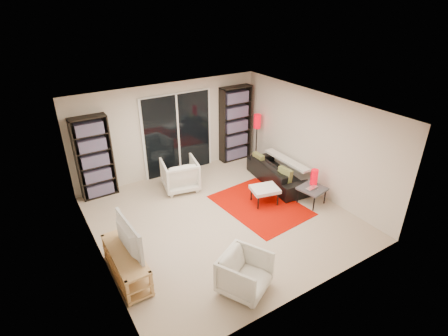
# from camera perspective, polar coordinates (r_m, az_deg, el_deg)

# --- Properties ---
(floor) EXTENTS (5.00, 5.00, 0.00)m
(floor) POSITION_cam_1_polar(r_m,az_deg,el_deg) (7.58, -0.40, -8.09)
(floor) COLOR beige
(floor) RESTS_ON ground
(wall_back) EXTENTS (5.00, 0.02, 2.40)m
(wall_back) POSITION_cam_1_polar(r_m,az_deg,el_deg) (9.01, -8.86, 6.13)
(wall_back) COLOR beige
(wall_back) RESTS_ON ground
(wall_front) EXTENTS (5.00, 0.02, 2.40)m
(wall_front) POSITION_cam_1_polar(r_m,az_deg,el_deg) (5.32, 14.09, -10.36)
(wall_front) COLOR beige
(wall_front) RESTS_ON ground
(wall_left) EXTENTS (0.02, 5.00, 2.40)m
(wall_left) POSITION_cam_1_polar(r_m,az_deg,el_deg) (6.21, -20.58, -5.53)
(wall_left) COLOR beige
(wall_left) RESTS_ON ground
(wall_right) EXTENTS (0.02, 5.00, 2.40)m
(wall_right) POSITION_cam_1_polar(r_m,az_deg,el_deg) (8.43, 14.23, 4.11)
(wall_right) COLOR beige
(wall_right) RESTS_ON ground
(ceiling) EXTENTS (5.00, 5.00, 0.02)m
(ceiling) POSITION_cam_1_polar(r_m,az_deg,el_deg) (6.51, -0.47, 9.48)
(ceiling) COLOR white
(ceiling) RESTS_ON wall_back
(sliding_door) EXTENTS (1.92, 0.08, 2.16)m
(sliding_door) POSITION_cam_1_polar(r_m,az_deg,el_deg) (9.11, -7.54, 5.44)
(sliding_door) COLOR white
(sliding_door) RESTS_ON ground
(bookshelf_left) EXTENTS (0.80, 0.30, 1.95)m
(bookshelf_left) POSITION_cam_1_polar(r_m,az_deg,el_deg) (8.44, -20.42, 1.56)
(bookshelf_left) COLOR black
(bookshelf_left) RESTS_ON ground
(bookshelf_right) EXTENTS (0.90, 0.30, 2.10)m
(bookshelf_right) POSITION_cam_1_polar(r_m,az_deg,el_deg) (9.78, 1.89, 7.18)
(bookshelf_right) COLOR black
(bookshelf_right) RESTS_ON ground
(tv_stand) EXTENTS (0.44, 1.37, 0.50)m
(tv_stand) POSITION_cam_1_polar(r_m,az_deg,el_deg) (6.30, -15.65, -14.77)
(tv_stand) COLOR tan
(tv_stand) RESTS_ON floor
(tv) EXTENTS (0.19, 1.00, 0.58)m
(tv) POSITION_cam_1_polar(r_m,az_deg,el_deg) (5.98, -16.09, -10.94)
(tv) COLOR black
(tv) RESTS_ON tv_stand
(rug) EXTENTS (1.70, 2.20, 0.01)m
(rug) POSITION_cam_1_polar(r_m,az_deg,el_deg) (8.02, 5.91, -6.04)
(rug) COLOR #C10B00
(rug) RESTS_ON floor
(sofa) EXTENTS (0.98, 1.98, 0.56)m
(sofa) POSITION_cam_1_polar(r_m,az_deg,el_deg) (8.86, 8.73, -0.76)
(sofa) COLOR black
(sofa) RESTS_ON floor
(armchair_back) EXTENTS (0.96, 0.98, 0.76)m
(armchair_back) POSITION_cam_1_polar(r_m,az_deg,el_deg) (8.52, -7.20, -1.08)
(armchair_back) COLOR silver
(armchair_back) RESTS_ON floor
(armchair_front) EXTENTS (0.98, 0.99, 0.67)m
(armchair_front) POSITION_cam_1_polar(r_m,az_deg,el_deg) (5.81, 3.41, -16.83)
(armchair_front) COLOR silver
(armchair_front) RESTS_ON floor
(ottoman) EXTENTS (0.70, 0.62, 0.40)m
(ottoman) POSITION_cam_1_polar(r_m,az_deg,el_deg) (7.94, 6.68, -3.55)
(ottoman) COLOR silver
(ottoman) RESTS_ON floor
(side_table) EXTENTS (0.63, 0.63, 0.40)m
(side_table) POSITION_cam_1_polar(r_m,az_deg,el_deg) (8.12, 14.20, -3.42)
(side_table) COLOR #444449
(side_table) RESTS_ON floor
(laptop) EXTENTS (0.34, 0.24, 0.02)m
(laptop) POSITION_cam_1_polar(r_m,az_deg,el_deg) (8.05, 14.40, -3.29)
(laptop) COLOR silver
(laptop) RESTS_ON side_table
(table_lamp) EXTENTS (0.16, 0.16, 0.36)m
(table_lamp) POSITION_cam_1_polar(r_m,az_deg,el_deg) (8.18, 14.51, -1.44)
(table_lamp) COLOR red
(table_lamp) RESTS_ON side_table
(floor_lamp) EXTENTS (0.21, 0.21, 1.40)m
(floor_lamp) POSITION_cam_1_polar(r_m,az_deg,el_deg) (9.60, 5.42, 6.82)
(floor_lamp) COLOR black
(floor_lamp) RESTS_ON floor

